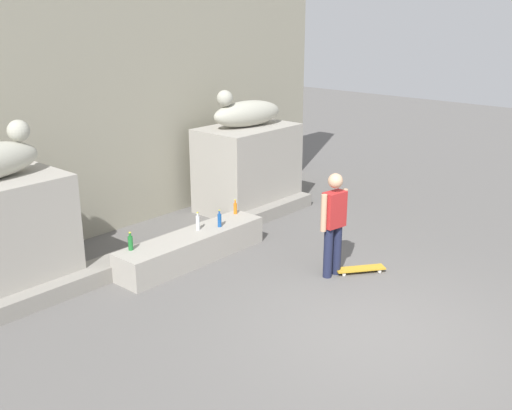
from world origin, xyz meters
name	(u,v)px	position (x,y,z in m)	size (l,w,h in m)	color
ground_plane	(374,330)	(0.00, 0.00, 0.00)	(40.00, 40.00, 0.00)	#605E5B
facade_wall	(94,82)	(0.00, 5.97, 2.78)	(11.68, 0.60, 5.55)	gray
pedestal_right	(248,168)	(2.70, 4.71, 0.87)	(2.02, 1.32, 1.74)	#A39E93
statue_reclining_right	(246,113)	(2.66, 4.71, 2.02)	(1.67, 0.84, 0.78)	#ADAC9B
ledge_block	(193,247)	(0.00, 3.49, 0.24)	(2.83, 0.63, 0.47)	#A39E93
skater	(334,220)	(1.06, 1.41, 0.92)	(0.53, 0.26, 1.67)	#1E233F
skateboard	(360,269)	(1.44, 1.13, 0.06)	(0.76, 0.64, 0.08)	gold
bottle_orange	(235,208)	(1.23, 3.67, 0.58)	(0.06, 0.06, 0.27)	orange
bottle_blue	(220,220)	(0.55, 3.40, 0.60)	(0.07, 0.07, 0.30)	#194C99
bottle_green	(131,243)	(-1.10, 3.70, 0.59)	(0.08, 0.08, 0.29)	#1E722D
bottle_clear	(198,223)	(0.20, 3.57, 0.60)	(0.06, 0.06, 0.31)	silver
stair_step	(172,245)	(0.00, 4.03, 0.13)	(7.42, 0.50, 0.26)	gray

